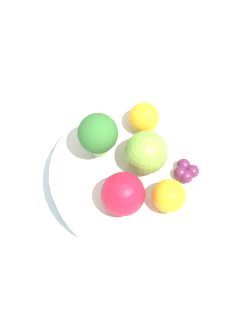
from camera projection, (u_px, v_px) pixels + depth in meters
ground_plane at (126, 188)px, 0.66m from camera, size 6.00×6.00×0.00m
table_surface at (126, 185)px, 0.65m from camera, size 1.20×1.20×0.02m
bowl at (126, 177)px, 0.62m from camera, size 0.20×0.20×0.04m
broccoli at (98, 135)px, 0.58m from camera, size 0.05×0.05×0.07m
apple_red at (146, 152)px, 0.59m from camera, size 0.06×0.06×0.06m
apple_green at (123, 194)px, 0.56m from camera, size 0.05×0.05×0.05m
orange_front at (169, 196)px, 0.57m from camera, size 0.04×0.04×0.04m
orange_back at (144, 118)px, 0.62m from camera, size 0.04×0.04×0.04m
grape_cluster at (186, 171)px, 0.60m from camera, size 0.03×0.03×0.02m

